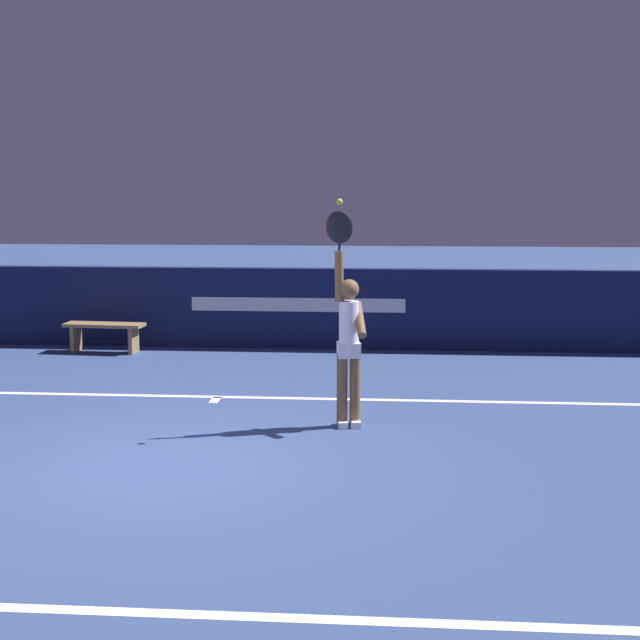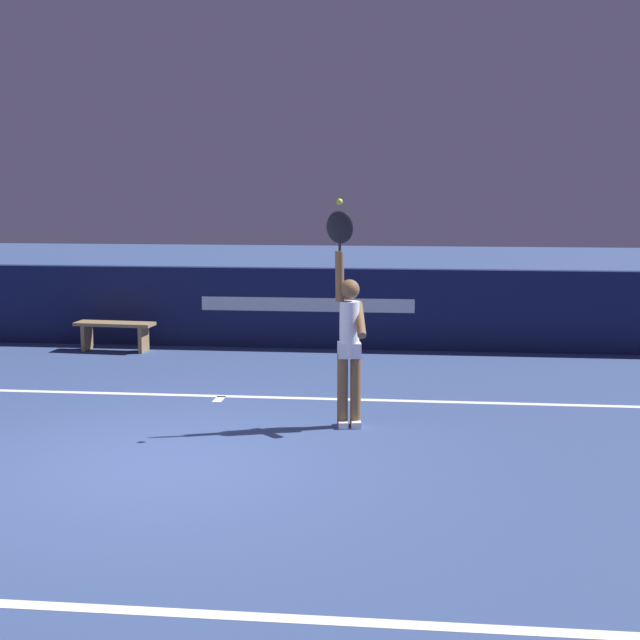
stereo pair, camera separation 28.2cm
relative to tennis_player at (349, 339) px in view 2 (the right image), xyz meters
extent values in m
plane|color=navy|center=(-1.66, -1.52, -0.95)|extent=(60.00, 60.00, 0.00)
cube|color=white|center=(-1.66, 1.20, -0.95)|extent=(11.73, 0.11, 0.00)
cube|color=white|center=(-1.66, -4.34, -0.95)|extent=(11.73, 0.11, 0.00)
cube|color=white|center=(-1.66, 1.05, -0.95)|extent=(0.11, 0.30, 0.00)
cube|color=#141B42|center=(-1.66, 4.63, -0.31)|extent=(16.81, 0.22, 1.27)
cube|color=silver|center=(-1.01, 4.51, -0.25)|extent=(3.38, 0.01, 0.22)
cylinder|color=brown|center=(0.07, 0.02, -0.55)|extent=(0.12, 0.12, 0.79)
cylinder|color=brown|center=(-0.07, -0.01, -0.55)|extent=(0.12, 0.12, 0.79)
cube|color=white|center=(0.08, 0.00, -0.91)|extent=(0.14, 0.25, 0.07)
cube|color=white|center=(-0.06, -0.03, -0.91)|extent=(0.14, 0.25, 0.07)
cylinder|color=white|center=(0.00, 0.00, 0.13)|extent=(0.21, 0.21, 0.56)
cube|color=white|center=(0.00, 0.00, -0.12)|extent=(0.27, 0.24, 0.16)
sphere|color=brown|center=(0.00, 0.00, 0.53)|extent=(0.21, 0.21, 0.21)
cylinder|color=brown|center=(-0.10, -0.01, 0.67)|extent=(0.11, 0.11, 0.53)
cylinder|color=brown|center=(0.12, -0.04, 0.22)|extent=(0.17, 0.45, 0.36)
ellipsoid|color=black|center=(-0.10, -0.01, 1.19)|extent=(0.33, 0.09, 0.38)
cylinder|color=black|center=(-0.10, -0.01, 1.00)|extent=(0.03, 0.03, 0.18)
sphere|color=#CCE333|center=(-0.09, -0.15, 1.45)|extent=(0.07, 0.07, 0.07)
cube|color=#90734D|center=(-3.96, 3.99, -0.52)|extent=(1.26, 0.45, 0.05)
cube|color=#90734D|center=(-4.43, 4.03, -0.74)|extent=(0.08, 0.32, 0.43)
cube|color=#90734D|center=(-3.49, 3.96, -0.74)|extent=(0.08, 0.32, 0.43)
camera|label=1|loc=(0.42, -9.34, 1.63)|focal=50.15mm
camera|label=2|loc=(0.70, -9.31, 1.63)|focal=50.15mm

